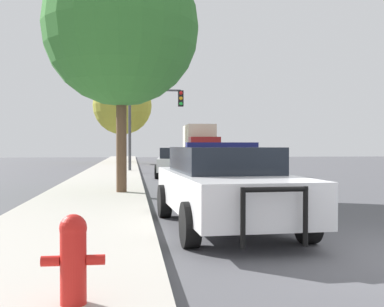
{
  "coord_description": "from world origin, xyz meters",
  "views": [
    {
      "loc": [
        -3.98,
        -6.05,
        1.54
      ],
      "look_at": [
        -1.06,
        17.41,
        1.12
      ],
      "focal_mm": 45.0,
      "sensor_mm": 36.0,
      "label": 1
    }
  ],
  "objects_px": {
    "fire_hydrant": "(73,256)",
    "tree_sidewalk_far": "(122,105)",
    "box_truck": "(200,143)",
    "tree_sidewalk_near": "(121,28)",
    "traffic_light": "(152,112)",
    "police_car": "(225,185)",
    "car_background_midblock": "(177,162)"
  },
  "relations": [
    {
      "from": "traffic_light",
      "to": "tree_sidewalk_near",
      "type": "xyz_separation_m",
      "value": [
        -1.44,
        -12.4,
        1.64
      ]
    },
    {
      "from": "fire_hydrant",
      "to": "traffic_light",
      "type": "bearing_deg",
      "value": 85.87
    },
    {
      "from": "fire_hydrant",
      "to": "tree_sidewalk_near",
      "type": "bearing_deg",
      "value": 88.9
    },
    {
      "from": "fire_hydrant",
      "to": "traffic_light",
      "type": "xyz_separation_m",
      "value": [
        1.64,
        22.66,
        2.84
      ]
    },
    {
      "from": "box_truck",
      "to": "tree_sidewalk_near",
      "type": "distance_m",
      "value": 24.83
    },
    {
      "from": "fire_hydrant",
      "to": "tree_sidewalk_far",
      "type": "relative_size",
      "value": 0.11
    },
    {
      "from": "fire_hydrant",
      "to": "tree_sidewalk_far",
      "type": "bearing_deg",
      "value": 90.47
    },
    {
      "from": "police_car",
      "to": "tree_sidewalk_near",
      "type": "distance_m",
      "value": 7.48
    },
    {
      "from": "tree_sidewalk_near",
      "to": "tree_sidewalk_far",
      "type": "bearing_deg",
      "value": 91.08
    },
    {
      "from": "car_background_midblock",
      "to": "box_truck",
      "type": "bearing_deg",
      "value": 82.89
    },
    {
      "from": "box_truck",
      "to": "traffic_light",
      "type": "bearing_deg",
      "value": 71.18
    },
    {
      "from": "car_background_midblock",
      "to": "tree_sidewalk_near",
      "type": "relative_size",
      "value": 0.58
    },
    {
      "from": "fire_hydrant",
      "to": "car_background_midblock",
      "type": "height_order",
      "value": "car_background_midblock"
    },
    {
      "from": "traffic_light",
      "to": "tree_sidewalk_far",
      "type": "xyz_separation_m",
      "value": [
        -1.94,
        14.07,
        1.5
      ]
    },
    {
      "from": "fire_hydrant",
      "to": "tree_sidewalk_near",
      "type": "xyz_separation_m",
      "value": [
        0.2,
        10.26,
        4.48
      ]
    },
    {
      "from": "car_background_midblock",
      "to": "police_car",
      "type": "bearing_deg",
      "value": -86.72
    },
    {
      "from": "fire_hydrant",
      "to": "tree_sidewalk_near",
      "type": "height_order",
      "value": "tree_sidewalk_near"
    },
    {
      "from": "police_car",
      "to": "tree_sidewalk_near",
      "type": "xyz_separation_m",
      "value": [
        -2.03,
        5.82,
        4.23
      ]
    },
    {
      "from": "police_car",
      "to": "traffic_light",
      "type": "relative_size",
      "value": 1.13
    },
    {
      "from": "police_car",
      "to": "traffic_light",
      "type": "height_order",
      "value": "traffic_light"
    },
    {
      "from": "fire_hydrant",
      "to": "car_background_midblock",
      "type": "relative_size",
      "value": 0.19
    },
    {
      "from": "box_truck",
      "to": "police_car",
      "type": "bearing_deg",
      "value": 84.57
    },
    {
      "from": "police_car",
      "to": "car_background_midblock",
      "type": "bearing_deg",
      "value": -94.92
    },
    {
      "from": "police_car",
      "to": "box_truck",
      "type": "height_order",
      "value": "box_truck"
    },
    {
      "from": "fire_hydrant",
      "to": "traffic_light",
      "type": "relative_size",
      "value": 0.17
    },
    {
      "from": "box_truck",
      "to": "tree_sidewalk_far",
      "type": "xyz_separation_m",
      "value": [
        -6.25,
        2.55,
        3.21
      ]
    },
    {
      "from": "fire_hydrant",
      "to": "box_truck",
      "type": "xyz_separation_m",
      "value": [
        5.95,
        34.18,
        1.13
      ]
    },
    {
      "from": "box_truck",
      "to": "tree_sidewalk_near",
      "type": "relative_size",
      "value": 1.07
    },
    {
      "from": "car_background_midblock",
      "to": "tree_sidewalk_near",
      "type": "distance_m",
      "value": 9.75
    },
    {
      "from": "tree_sidewalk_far",
      "to": "traffic_light",
      "type": "bearing_deg",
      "value": -82.15
    },
    {
      "from": "police_car",
      "to": "fire_hydrant",
      "type": "bearing_deg",
      "value": 60.13
    },
    {
      "from": "police_car",
      "to": "car_background_midblock",
      "type": "distance_m",
      "value": 14.23
    }
  ]
}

